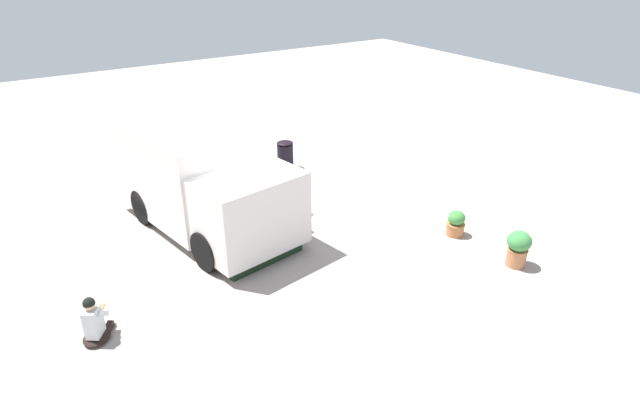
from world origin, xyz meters
TOP-DOWN VIEW (x-y plane):
  - ground_plane at (0.00, 0.00)m, footprint 40.00×40.00m
  - food_truck at (0.77, -1.08)m, footprint 3.25×5.01m
  - person_customer at (3.91, 1.67)m, footprint 0.68×0.76m
  - planter_flowering_near at (-3.93, 4.03)m, footprint 0.49×0.49m
  - planter_flowering_far at (-3.82, 2.41)m, footprint 0.43×0.43m
  - trash_bin at (-2.57, -3.23)m, footprint 0.48×0.48m

SIDE VIEW (x-z plane):
  - ground_plane at x=0.00m, z-range 0.00..0.00m
  - planter_flowering_far at x=-3.82m, z-range 0.00..0.60m
  - person_customer at x=3.91m, z-range -0.10..0.76m
  - trash_bin at x=-2.57m, z-range 0.01..0.84m
  - planter_flowering_near at x=-3.93m, z-range 0.04..0.83m
  - food_truck at x=0.77m, z-range -0.05..2.28m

